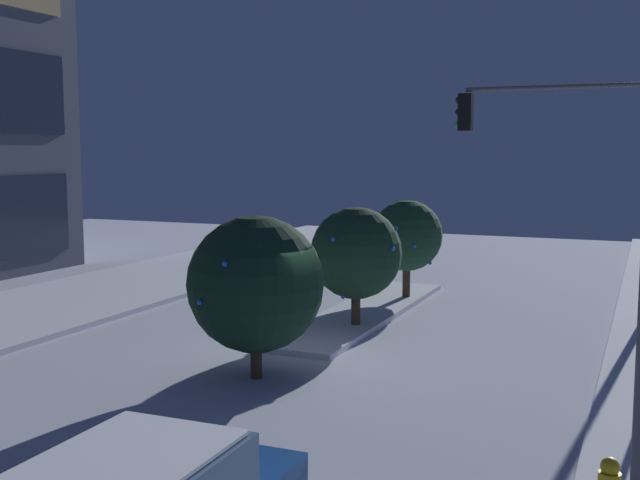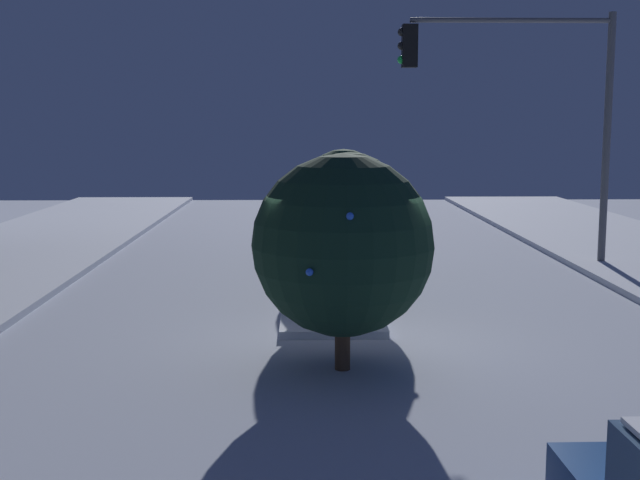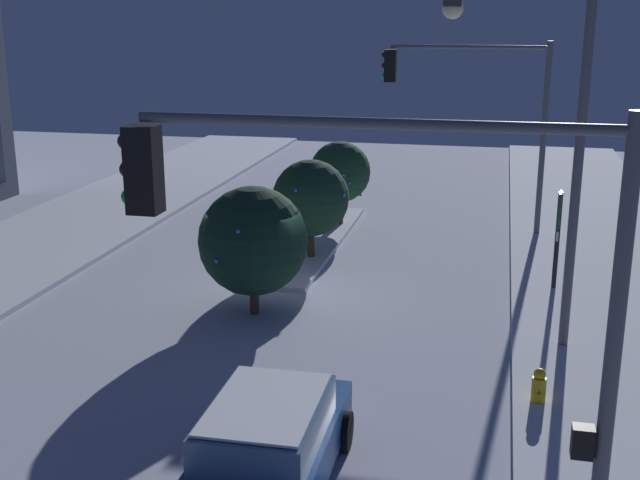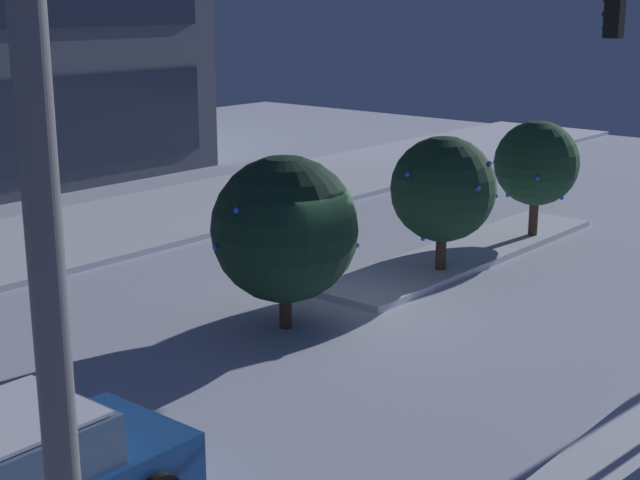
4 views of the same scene
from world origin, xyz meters
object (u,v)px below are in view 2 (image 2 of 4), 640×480
Objects in this scene: decorated_tree_left_of_median at (349,209)px; decorated_tree_right_of_median at (344,191)px; decorated_tree_median at (343,245)px; traffic_light_corner_near_right at (523,89)px.

decorated_tree_left_of_median reaches higher than decorated_tree_right_of_median.
decorated_tree_left_of_median is at bearing -4.29° from decorated_tree_median.
decorated_tree_median is 8.37m from decorated_tree_right_of_median.
decorated_tree_left_of_median is 1.02× the size of decorated_tree_right_of_median.
traffic_light_corner_near_right reaches higher than decorated_tree_left_of_median.
decorated_tree_left_of_median is (4.46, -0.33, 0.06)m from decorated_tree_median.
traffic_light_corner_near_right is at bearing -87.94° from decorated_tree_right_of_median.
decorated_tree_median is at bearing 175.71° from decorated_tree_left_of_median.
decorated_tree_right_of_median is at bearing 2.06° from traffic_light_corner_near_right.
decorated_tree_median is 4.47m from decorated_tree_left_of_median.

